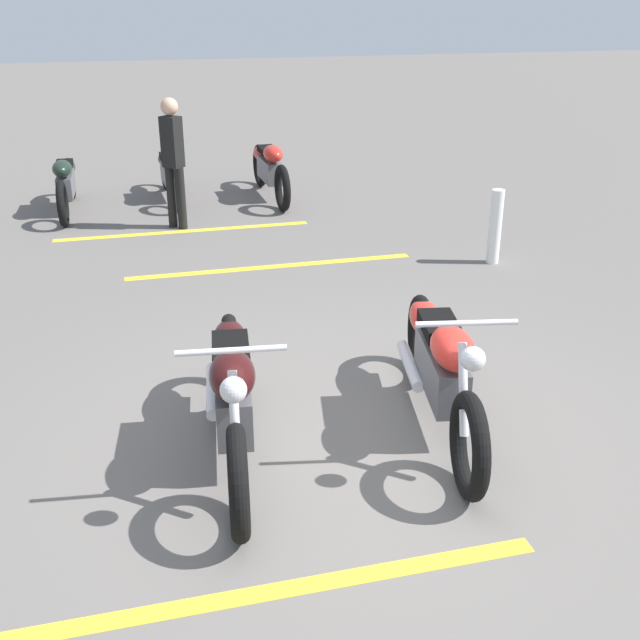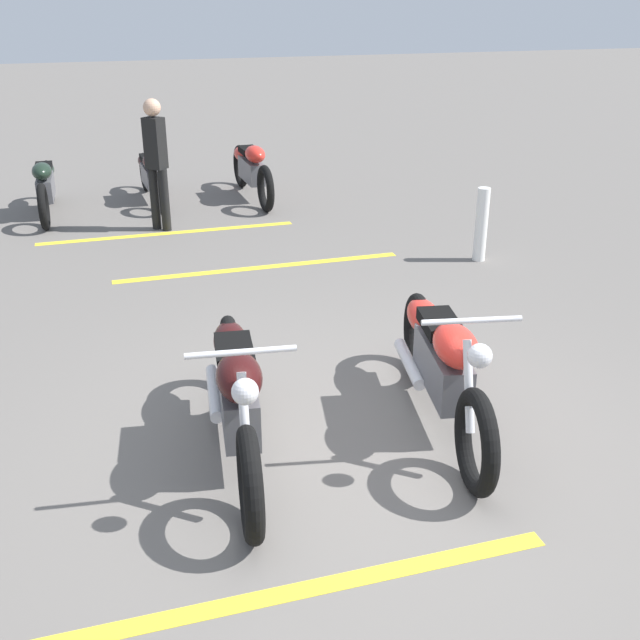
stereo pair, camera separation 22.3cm
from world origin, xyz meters
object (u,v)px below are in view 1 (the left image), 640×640
motorcycle_dark_foreground (232,390)px  bystander_near_row (173,157)px  motorcycle_row_center (66,182)px  motorcycle_row_far_left (269,167)px  bollard_post (495,227)px  motorcycle_bright_foreground (441,364)px  motorcycle_row_left (169,172)px

motorcycle_dark_foreground → bystander_near_row: bearing=-173.9°
motorcycle_row_center → motorcycle_row_far_left: bearing=92.8°
bystander_near_row → bollard_post: (-2.23, -3.34, -0.49)m
motorcycle_bright_foreground → motorcycle_row_far_left: (6.57, 0.01, -0.02)m
motorcycle_dark_foreground → motorcycle_row_far_left: (6.60, -1.45, -0.02)m
motorcycle_dark_foreground → bystander_near_row: bystander_near_row is taller
motorcycle_row_far_left → bollard_post: bearing=26.5°
motorcycle_row_left → bystander_near_row: bystander_near_row is taller
motorcycle_bright_foreground → motorcycle_row_left: bearing=-158.1°
motorcycle_row_left → bollard_post: (-3.74, -3.33, 0.03)m
motorcycle_dark_foreground → motorcycle_row_center: bearing=-161.7°
motorcycle_row_far_left → motorcycle_row_center: (-0.09, 2.85, -0.03)m
motorcycle_dark_foreground → bollard_post: (3.11, -3.36, -0.04)m
motorcycle_row_far_left → bystander_near_row: 1.96m
motorcycle_row_far_left → motorcycle_row_left: 1.45m
motorcycle_bright_foreground → motorcycle_dark_foreground: bearing=-78.8°
motorcycle_bright_foreground → bollard_post: 3.62m
bystander_near_row → motorcycle_row_far_left: bearing=-4.0°
bollard_post → motorcycle_row_center: bearing=54.5°
motorcycle_bright_foreground → motorcycle_row_left: 6.97m
motorcycle_dark_foreground → motorcycle_row_center: motorcycle_dark_foreground is taller
motorcycle_row_center → motorcycle_dark_foreground: bearing=13.0°
motorcycle_row_left → bystander_near_row: (-1.51, 0.01, 0.52)m
motorcycle_row_far_left → bollard_post: size_ratio=2.56×
motorcycle_row_far_left → motorcycle_dark_foreground: bearing=-14.6°
motorcycle_dark_foreground → motorcycle_row_left: 6.85m
motorcycle_row_center → motorcycle_row_left: bearing=104.7°
motorcycle_row_far_left → bollard_post: 3.98m
motorcycle_bright_foreground → motorcycle_row_center: (6.48, 2.85, -0.05)m
motorcycle_dark_foreground → motorcycle_bright_foreground: bearing=97.4°
motorcycle_bright_foreground → motorcycle_dark_foreground: (-0.03, 1.46, 0.00)m
motorcycle_bright_foreground → motorcycle_row_center: bearing=-146.2°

